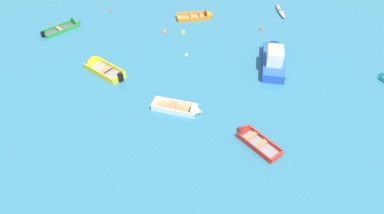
% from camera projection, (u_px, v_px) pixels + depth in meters
% --- Properties ---
extents(motor_launch_blue_outer_right, '(2.66, 5.88, 2.29)m').
position_uv_depth(motor_launch_blue_outer_right, '(274.00, 57.00, 30.93)').
color(motor_launch_blue_outer_right, blue).
rests_on(motor_launch_blue_outer_right, ground_plane).
extents(rowboat_yellow_near_left, '(4.03, 3.70, 1.32)m').
position_uv_depth(rowboat_yellow_near_left, '(97.00, 66.00, 30.67)').
color(rowboat_yellow_near_left, gray).
rests_on(rowboat_yellow_near_left, ground_plane).
extents(rowboat_orange_outer_left, '(3.94, 1.76, 1.18)m').
position_uv_depth(rowboat_orange_outer_left, '(204.00, 16.00, 37.31)').
color(rowboat_orange_outer_left, '#99754C').
rests_on(rowboat_orange_outer_left, ground_plane).
extents(rowboat_red_near_camera, '(3.11, 3.53, 1.12)m').
position_uv_depth(rowboat_red_near_camera, '(249.00, 136.00, 24.69)').
color(rowboat_red_near_camera, gray).
rests_on(rowboat_red_near_camera, ground_plane).
extents(rowboat_green_far_back, '(3.71, 3.46, 1.17)m').
position_uv_depth(rowboat_green_far_back, '(70.00, 25.00, 35.87)').
color(rowboat_green_far_back, '#4C4C51').
rests_on(rowboat_green_far_back, ground_plane).
extents(kayak_grey_midfield_right, '(0.69, 3.17, 0.30)m').
position_uv_depth(kayak_grey_midfield_right, '(280.00, 11.00, 38.15)').
color(kayak_grey_midfield_right, gray).
rests_on(kayak_grey_midfield_right, ground_plane).
extents(rowboat_white_far_left, '(3.92, 2.18, 1.08)m').
position_uv_depth(rowboat_white_far_left, '(187.00, 110.00, 26.64)').
color(rowboat_white_far_left, '#99754C').
rests_on(rowboat_white_far_left, ground_plane).
extents(mooring_buoy_central, '(0.36, 0.36, 0.36)m').
position_uv_depth(mooring_buoy_central, '(261.00, 29.00, 35.59)').
color(mooring_buoy_central, red).
rests_on(mooring_buoy_central, ground_plane).
extents(mooring_buoy_near_foreground, '(0.31, 0.31, 0.31)m').
position_uv_depth(mooring_buoy_near_foreground, '(110.00, 11.00, 38.35)').
color(mooring_buoy_near_foreground, red).
rests_on(mooring_buoy_near_foreground, ground_plane).
extents(mooring_buoy_far_field, '(0.28, 0.28, 0.28)m').
position_uv_depth(mooring_buoy_far_field, '(186.00, 55.00, 32.29)').
color(mooring_buoy_far_field, silver).
rests_on(mooring_buoy_far_field, ground_plane).
extents(mooring_buoy_between_boats_right, '(0.41, 0.41, 0.41)m').
position_uv_depth(mooring_buoy_between_boats_right, '(164.00, 32.00, 35.23)').
color(mooring_buoy_between_boats_right, orange).
rests_on(mooring_buoy_between_boats_right, ground_plane).
extents(mooring_buoy_between_boats_left, '(0.39, 0.39, 0.39)m').
position_uv_depth(mooring_buoy_between_boats_left, '(183.00, 32.00, 35.16)').
color(mooring_buoy_between_boats_left, yellow).
rests_on(mooring_buoy_between_boats_left, ground_plane).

